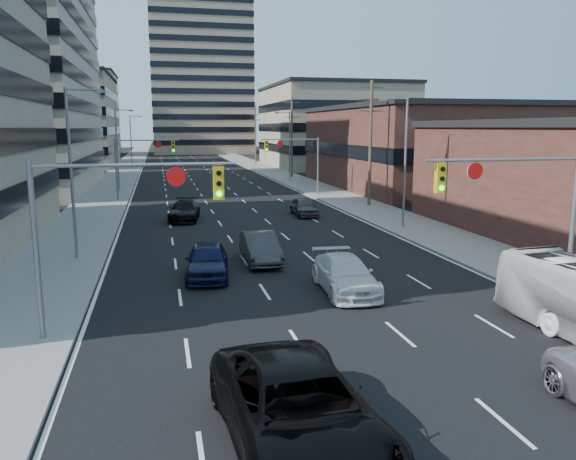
# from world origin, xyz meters

# --- Properties ---
(ground) EXTENTS (400.00, 400.00, 0.00)m
(ground) POSITION_xyz_m (0.00, 0.00, 0.00)
(ground) COLOR black
(ground) RESTS_ON ground
(road_surface) EXTENTS (18.00, 300.00, 0.02)m
(road_surface) POSITION_xyz_m (0.00, 130.00, 0.01)
(road_surface) COLOR black
(road_surface) RESTS_ON ground
(sidewalk_left) EXTENTS (5.00, 300.00, 0.15)m
(sidewalk_left) POSITION_xyz_m (-11.50, 130.00, 0.07)
(sidewalk_left) COLOR slate
(sidewalk_left) RESTS_ON ground
(sidewalk_right) EXTENTS (5.00, 300.00, 0.15)m
(sidewalk_right) POSITION_xyz_m (11.50, 130.00, 0.07)
(sidewalk_right) COLOR slate
(sidewalk_right) RESTS_ON ground
(office_left_far) EXTENTS (20.00, 30.00, 16.00)m
(office_left_far) POSITION_xyz_m (-24.00, 100.00, 8.00)
(office_left_far) COLOR gray
(office_left_far) RESTS_ON ground
(storefront_right_mid) EXTENTS (20.00, 30.00, 9.00)m
(storefront_right_mid) POSITION_xyz_m (24.00, 50.00, 4.50)
(storefront_right_mid) COLOR #472119
(storefront_right_mid) RESTS_ON ground
(office_right_far) EXTENTS (22.00, 28.00, 14.00)m
(office_right_far) POSITION_xyz_m (25.00, 88.00, 7.00)
(office_right_far) COLOR gray
(office_right_far) RESTS_ON ground
(apartment_tower) EXTENTS (26.00, 26.00, 58.00)m
(apartment_tower) POSITION_xyz_m (6.00, 150.00, 29.00)
(apartment_tower) COLOR gray
(apartment_tower) RESTS_ON ground
(bg_block_left) EXTENTS (24.00, 24.00, 20.00)m
(bg_block_left) POSITION_xyz_m (-28.00, 140.00, 10.00)
(bg_block_left) COLOR #ADA089
(bg_block_left) RESTS_ON ground
(bg_block_right) EXTENTS (22.00, 22.00, 12.00)m
(bg_block_right) POSITION_xyz_m (32.00, 130.00, 6.00)
(bg_block_right) COLOR gray
(bg_block_right) RESTS_ON ground
(signal_near_left) EXTENTS (6.59, 0.33, 6.00)m
(signal_near_left) POSITION_xyz_m (-7.45, 8.00, 4.33)
(signal_near_left) COLOR slate
(signal_near_left) RESTS_ON ground
(signal_near_right) EXTENTS (6.59, 0.33, 6.00)m
(signal_near_right) POSITION_xyz_m (7.45, 8.00, 4.33)
(signal_near_right) COLOR slate
(signal_near_right) RESTS_ON ground
(signal_far_left) EXTENTS (6.09, 0.33, 6.00)m
(signal_far_left) POSITION_xyz_m (-7.68, 45.00, 4.30)
(signal_far_left) COLOR slate
(signal_far_left) RESTS_ON ground
(signal_far_right) EXTENTS (6.09, 0.33, 6.00)m
(signal_far_right) POSITION_xyz_m (7.68, 45.00, 4.30)
(signal_far_right) COLOR slate
(signal_far_right) RESTS_ON ground
(utility_pole_block) EXTENTS (2.20, 0.28, 11.00)m
(utility_pole_block) POSITION_xyz_m (12.20, 36.00, 5.78)
(utility_pole_block) COLOR #4C3D2D
(utility_pole_block) RESTS_ON ground
(utility_pole_midblock) EXTENTS (2.20, 0.28, 11.00)m
(utility_pole_midblock) POSITION_xyz_m (12.20, 66.00, 5.78)
(utility_pole_midblock) COLOR #4C3D2D
(utility_pole_midblock) RESTS_ON ground
(utility_pole_distant) EXTENTS (2.20, 0.28, 11.00)m
(utility_pole_distant) POSITION_xyz_m (12.20, 96.00, 5.78)
(utility_pole_distant) COLOR #4C3D2D
(utility_pole_distant) RESTS_ON ground
(streetlight_left_near) EXTENTS (2.03, 0.22, 9.00)m
(streetlight_left_near) POSITION_xyz_m (-10.34, 20.00, 5.05)
(streetlight_left_near) COLOR slate
(streetlight_left_near) RESTS_ON ground
(streetlight_left_mid) EXTENTS (2.03, 0.22, 9.00)m
(streetlight_left_mid) POSITION_xyz_m (-10.34, 55.00, 5.05)
(streetlight_left_mid) COLOR slate
(streetlight_left_mid) RESTS_ON ground
(streetlight_left_far) EXTENTS (2.03, 0.22, 9.00)m
(streetlight_left_far) POSITION_xyz_m (-10.34, 90.00, 5.05)
(streetlight_left_far) COLOR slate
(streetlight_left_far) RESTS_ON ground
(streetlight_right_near) EXTENTS (2.03, 0.22, 9.00)m
(streetlight_right_near) POSITION_xyz_m (10.34, 25.00, 5.05)
(streetlight_right_near) COLOR slate
(streetlight_right_near) RESTS_ON ground
(streetlight_right_far) EXTENTS (2.03, 0.22, 9.00)m
(streetlight_right_far) POSITION_xyz_m (10.34, 60.00, 5.05)
(streetlight_right_far) COLOR slate
(streetlight_right_far) RESTS_ON ground
(black_pickup) EXTENTS (3.46, 6.85, 1.86)m
(black_pickup) POSITION_xyz_m (-3.29, -0.01, 0.93)
(black_pickup) COLOR black
(black_pickup) RESTS_ON ground
(white_van) EXTENTS (2.38, 5.32, 1.52)m
(white_van) POSITION_xyz_m (1.60, 11.30, 0.76)
(white_van) COLOR silver
(white_van) RESTS_ON ground
(sedan_blue) EXTENTS (2.47, 5.03, 1.65)m
(sedan_blue) POSITION_xyz_m (-3.99, 15.01, 0.83)
(sedan_blue) COLOR black
(sedan_blue) RESTS_ON ground
(sedan_grey_center) EXTENTS (1.71, 4.78, 1.57)m
(sedan_grey_center) POSITION_xyz_m (-1.02, 17.40, 0.78)
(sedan_grey_center) COLOR #2D2D30
(sedan_grey_center) RESTS_ON ground
(sedan_black_far) EXTENTS (2.82, 5.47, 1.52)m
(sedan_black_far) POSITION_xyz_m (-4.27, 32.06, 0.76)
(sedan_black_far) COLOR black
(sedan_black_far) RESTS_ON ground
(sedan_grey_right) EXTENTS (1.86, 4.35, 1.46)m
(sedan_grey_right) POSITION_xyz_m (5.20, 32.21, 0.73)
(sedan_grey_right) COLOR #3A3A3D
(sedan_grey_right) RESTS_ON ground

